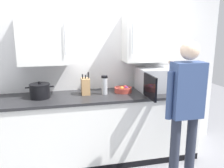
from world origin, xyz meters
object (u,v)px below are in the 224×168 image
(knife_block, at_px, (85,86))
(person_figure, at_px, (185,104))
(microwave_oven, at_px, (156,80))
(fruit_bowl, at_px, (123,89))
(stock_pot, at_px, (40,91))
(thermos_flask, at_px, (104,85))

(knife_block, bearing_deg, person_figure, -41.79)
(microwave_oven, xyz_separation_m, fruit_bowl, (-0.48, 0.02, -0.12))
(microwave_oven, bearing_deg, fruit_bowl, 178.19)
(fruit_bowl, bearing_deg, microwave_oven, -1.81)
(fruit_bowl, relative_size, person_figure, 0.14)
(fruit_bowl, bearing_deg, stock_pot, -178.21)
(person_figure, bearing_deg, fruit_bowl, 117.81)
(knife_block, xyz_separation_m, thermos_flask, (0.25, -0.05, 0.02))
(microwave_oven, height_order, person_figure, person_figure)
(thermos_flask, relative_size, fruit_bowl, 1.07)
(knife_block, bearing_deg, microwave_oven, -1.49)
(microwave_oven, height_order, fruit_bowl, microwave_oven)
(fruit_bowl, bearing_deg, thermos_flask, -171.16)
(stock_pot, relative_size, person_figure, 0.21)
(microwave_oven, bearing_deg, knife_block, 178.51)
(knife_block, height_order, fruit_bowl, knife_block)
(microwave_oven, xyz_separation_m, knife_block, (-1.00, 0.03, -0.05))
(stock_pot, distance_m, thermos_flask, 0.84)
(stock_pot, height_order, fruit_bowl, stock_pot)
(microwave_oven, distance_m, stock_pot, 1.59)
(knife_block, height_order, thermos_flask, knife_block)
(person_figure, bearing_deg, stock_pot, 152.07)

